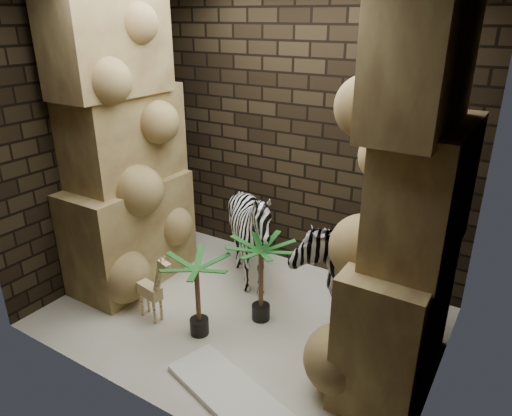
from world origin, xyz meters
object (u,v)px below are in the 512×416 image
Objects in this scene: palm_back at (198,297)px; surfboard at (255,416)px; giraffe_toy at (149,283)px; palm_front at (261,281)px; zebra_right at (344,252)px; zebra_left at (251,240)px.

palm_back reaches higher than surfboard.
giraffe_toy is 0.93× the size of palm_front.
zebra_right is 0.83× the size of surfboard.
giraffe_toy reaches higher than surfboard.
palm_back is at bearing -145.50° from zebra_right.
surfboard is (0.58, -1.04, -0.39)m from palm_front.
zebra_right is 1.68× the size of palm_front.
giraffe_toy is (-1.50, -0.96, -0.31)m from zebra_right.
zebra_right is at bearing 34.85° from palm_front.
palm_front reaches higher than palm_back.
zebra_left is at bearing 92.21° from palm_back.
giraffe_toy is 0.46× the size of surfboard.
zebra_right is 1.81× the size of giraffe_toy.
palm_front is 0.49× the size of surfboard.
palm_back is at bearing 15.77° from giraffe_toy.
palm_back is (0.53, 0.05, -0.00)m from giraffe_toy.
zebra_right is at bearing 42.47° from giraffe_toy.
zebra_left is 1.11m from giraffe_toy.
palm_front reaches higher than surfboard.
giraffe_toy is 1.03m from palm_front.
zebra_left is 0.61m from palm_front.
palm_front is (0.89, 0.53, 0.03)m from giraffe_toy.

